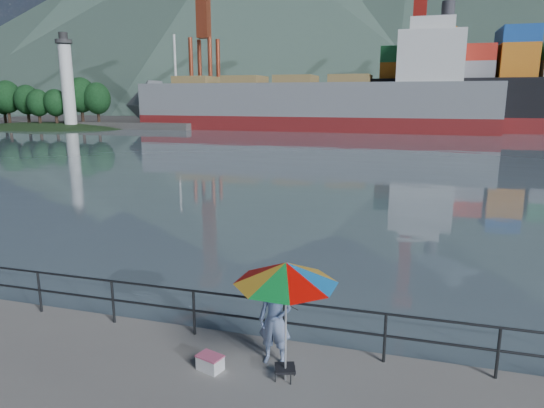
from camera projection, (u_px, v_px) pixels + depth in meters
The scene contains 11 objects.
harbor_water at pixel (395, 115), 130.98m from camera, with size 500.00×280.00×0.00m, color slate.
far_dock at pixel (440, 123), 93.58m from camera, with size 200.00×40.00×0.40m, color #514F4C.
guardrail at pixel (152, 306), 10.65m from camera, with size 22.00×0.06×1.03m.
mountains at pixel (513, 15), 185.49m from camera, with size 600.00×332.80×80.00m.
lighthouse_islet at pixel (45, 125), 82.21m from camera, with size 48.00×26.40×19.20m.
fisherman at pixel (275, 320), 9.18m from camera, with size 0.65×0.42×1.77m, color #22498C.
beach_umbrella at pixel (286, 273), 8.35m from camera, with size 2.34×2.34×2.25m.
folding_stool at pixel (285, 373), 8.80m from camera, with size 0.46×0.46×0.24m.
cooler_bag at pixel (210, 363), 9.10m from camera, with size 0.46×0.31×0.26m, color silver.
fishing_rod at pixel (273, 336), 10.40m from camera, with size 0.02×0.02×2.07m, color black.
bulk_carrier at pixel (322, 102), 75.49m from camera, with size 54.93×9.51×14.50m.
Camera 1 is at (5.30, -7.07, 5.04)m, focal length 32.00 mm.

